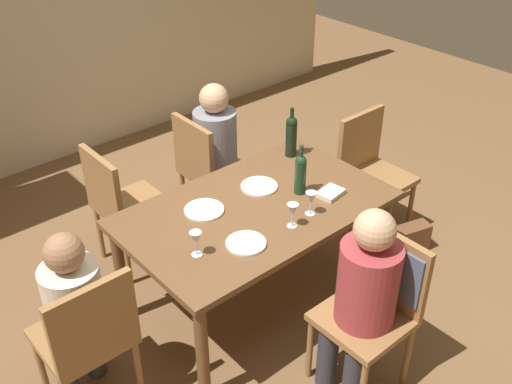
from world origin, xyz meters
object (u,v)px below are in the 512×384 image
object	(u,v)px
person_woman_host	(219,146)
wine_glass_near_left	(293,211)
chair_far_left	(121,201)
handbag	(410,239)
wine_glass_centre	(196,239)
wine_bottle_tall_green	(300,173)
dinner_plate_guest_right	(246,243)
wine_bottle_dark_red	(291,135)
chair_near	(381,290)
chair_far_right	(207,166)
dinner_plate_guest_left	(259,186)
chair_right_end	(370,166)
chair_left_end	(88,335)
dinner_plate_host	(204,210)
dining_table	(256,218)
person_man_guest	(363,293)
wine_glass_near_right	(311,199)
person_man_bearded	(74,307)

from	to	relation	value
person_woman_host	wine_glass_near_left	size ratio (longest dim) A/B	7.72
chair_far_left	handbag	world-z (taller)	chair_far_left
chair_far_left	wine_glass_centre	bearing A→B (deg)	-5.23
wine_bottle_tall_green	dinner_plate_guest_right	xyz separation A→B (m)	(-0.59, -0.18, -0.13)
person_woman_host	wine_bottle_dark_red	world-z (taller)	person_woman_host
chair_near	wine_bottle_tall_green	world-z (taller)	wine_bottle_tall_green
chair_far_right	chair_far_left	world-z (taller)	same
chair_near	dinner_plate_guest_left	size ratio (longest dim) A/B	3.96
chair_far_left	chair_right_end	distance (m)	1.80
person_woman_host	chair_left_end	bearing A→B (deg)	-58.64
wine_glass_near_left	dinner_plate_host	bearing A→B (deg)	122.77
chair_right_end	wine_glass_near_left	bearing A→B (deg)	17.91
dining_table	person_man_guest	xyz separation A→B (m)	(-0.03, -0.87, 0.01)
chair_right_end	wine_glass_near_right	world-z (taller)	chair_right_end
chair_far_right	wine_bottle_tall_green	xyz separation A→B (m)	(0.03, -0.93, 0.35)
wine_glass_centre	wine_glass_near_right	world-z (taller)	same
chair_left_end	wine_bottle_dark_red	distance (m)	1.85
dinner_plate_host	dinner_plate_guest_left	distance (m)	0.42
wine_glass_near_left	dinner_plate_guest_right	distance (m)	0.32
wine_bottle_tall_green	chair_left_end	bearing A→B (deg)	-179.04
dinner_plate_host	dinner_plate_guest_left	bearing A→B (deg)	-2.05
person_man_bearded	wine_glass_near_right	world-z (taller)	person_man_bearded
wine_bottle_dark_red	dinner_plate_guest_right	xyz separation A→B (m)	(-0.87, -0.56, -0.15)
person_man_bearded	handbag	bearing A→B (deg)	-9.05
dinner_plate_host	person_man_bearded	bearing A→B (deg)	-171.59
chair_near	dinner_plate_host	size ratio (longest dim) A/B	3.86
dinner_plate_guest_left	dinner_plate_guest_right	size ratio (longest dim) A/B	1.04
wine_glass_near_left	wine_glass_near_right	distance (m)	0.16
wine_glass_centre	wine_glass_near_right	distance (m)	0.74
chair_far_right	person_man_guest	xyz separation A→B (m)	(-0.30, -1.73, 0.13)
chair_left_end	dining_table	bearing A→B (deg)	4.23
person_man_bearded	handbag	distance (m)	2.45
wine_bottle_tall_green	dinner_plate_guest_left	size ratio (longest dim) A/B	1.42
chair_far_right	wine_glass_centre	world-z (taller)	chair_far_right
dining_table	wine_bottle_dark_red	bearing A→B (deg)	28.30
wine_glass_near_right	dinner_plate_guest_left	bearing A→B (deg)	94.77
wine_bottle_dark_red	chair_left_end	bearing A→B (deg)	-167.16
wine_glass_near_left	chair_far_right	bearing A→B (deg)	77.77
chair_far_right	wine_bottle_dark_red	bearing A→B (deg)	29.54
person_man_bearded	person_man_guest	size ratio (longest dim) A/B	0.95
dining_table	dinner_plate_guest_right	world-z (taller)	dinner_plate_guest_right
chair_far_right	dining_table	bearing A→B (deg)	-17.46
dining_table	chair_near	world-z (taller)	chair_near
wine_bottle_tall_green	dinner_plate_guest_left	distance (m)	0.29
wine_glass_near_right	person_woman_host	bearing A→B (deg)	80.05
person_man_bearded	wine_glass_near_left	bearing A→B (deg)	-14.56
chair_near	wine_glass_near_left	size ratio (longest dim) A/B	6.17
wine_bottle_dark_red	wine_bottle_tall_green	bearing A→B (deg)	-126.88
chair_near	dinner_plate_guest_left	world-z (taller)	chair_near
person_man_guest	wine_glass_centre	distance (m)	0.91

